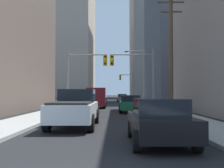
{
  "coord_description": "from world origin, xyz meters",
  "views": [
    {
      "loc": [
        0.36,
        -3.72,
        1.71
      ],
      "look_at": [
        0.0,
        39.78,
        3.14
      ],
      "focal_mm": 43.68,
      "sensor_mm": 36.0,
      "label": 1
    }
  ],
  "objects": [
    {
      "name": "sedan_blue",
      "position": [
        -1.91,
        41.25,
        0.77
      ],
      "size": [
        1.95,
        4.23,
        1.52
      ],
      "color": "navy",
      "rests_on": "ground"
    },
    {
      "name": "sedan_green",
      "position": [
        1.74,
        20.01,
        0.77
      ],
      "size": [
        1.95,
        4.23,
        1.52
      ],
      "color": "#195938",
      "rests_on": "ground"
    },
    {
      "name": "traffic_signal_near_left",
      "position": [
        -2.47,
        22.41,
        4.05
      ],
      "size": [
        3.89,
        0.44,
        6.0
      ],
      "color": "gray",
      "rests_on": "ground"
    },
    {
      "name": "sidewalk_right",
      "position": [
        4.84,
        50.0,
        0.07
      ],
      "size": [
        2.63,
        160.0,
        0.15
      ],
      "primitive_type": "cube",
      "color": "#9E9E99",
      "rests_on": "ground"
    },
    {
      "name": "pickup_truck_white",
      "position": [
        -1.62,
        10.02,
        0.93
      ],
      "size": [
        2.2,
        5.41,
        1.9
      ],
      "color": "white",
      "rests_on": "ground"
    },
    {
      "name": "sedan_black",
      "position": [
        1.86,
        5.43,
        0.77
      ],
      "size": [
        1.95,
        4.24,
        1.52
      ],
      "color": "black",
      "rests_on": "ground"
    },
    {
      "name": "building_left_far_tower",
      "position": [
        -18.07,
        93.73,
        29.21
      ],
      "size": [
        20.97,
        29.71,
        58.42
      ],
      "primitive_type": "cube",
      "color": "#B7A893",
      "rests_on": "ground"
    },
    {
      "name": "traffic_signal_near_right",
      "position": [
        2.29,
        22.41,
        4.07
      ],
      "size": [
        4.27,
        0.44,
        6.0
      ],
      "color": "gray",
      "rests_on": "ground"
    },
    {
      "name": "sidewalk_left",
      "position": [
        -4.84,
        50.0,
        0.07
      ],
      "size": [
        2.63,
        160.0,
        0.15
      ],
      "primitive_type": "cube",
      "color": "#9E9E99",
      "rests_on": "ground"
    },
    {
      "name": "building_right_far_highrise",
      "position": [
        18.43,
        93.82,
        25.63
      ],
      "size": [
        23.62,
        26.38,
        51.27
      ],
      "primitive_type": "cube",
      "color": "gray",
      "rests_on": "ground"
    },
    {
      "name": "sedan_silver",
      "position": [
        -1.81,
        16.63,
        0.77
      ],
      "size": [
        1.96,
        4.26,
        1.52
      ],
      "color": "#B7BABF",
      "rests_on": "ground"
    },
    {
      "name": "traffic_signal_far_right",
      "position": [
        2.96,
        51.49,
        3.99
      ],
      "size": [
        2.83,
        0.44,
        6.0
      ],
      "color": "gray",
      "rests_on": "ground"
    },
    {
      "name": "sedan_grey",
      "position": [
        1.86,
        47.96,
        0.77
      ],
      "size": [
        1.95,
        4.23,
        1.52
      ],
      "color": "slate",
      "rests_on": "ground"
    },
    {
      "name": "street_lamp_right",
      "position": [
        3.8,
        32.24,
        4.56
      ],
      "size": [
        2.62,
        0.32,
        7.5
      ],
      "color": "gray",
      "rests_on": "ground"
    },
    {
      "name": "cargo_van_maroon",
      "position": [
        -1.65,
        27.27,
        1.29
      ],
      "size": [
        2.16,
        5.25,
        2.26
      ],
      "color": "maroon",
      "rests_on": "ground"
    },
    {
      "name": "building_right_mid_block",
      "position": [
        20.06,
        49.19,
        13.25
      ],
      "size": [
        25.08,
        22.21,
        26.49
      ],
      "primitive_type": "cube",
      "color": "#4C515B",
      "rests_on": "ground"
    },
    {
      "name": "utility_pole_right",
      "position": [
        5.1,
        18.8,
        5.22
      ],
      "size": [
        2.2,
        0.28,
        9.88
      ],
      "color": "brown",
      "rests_on": "ground"
    }
  ]
}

